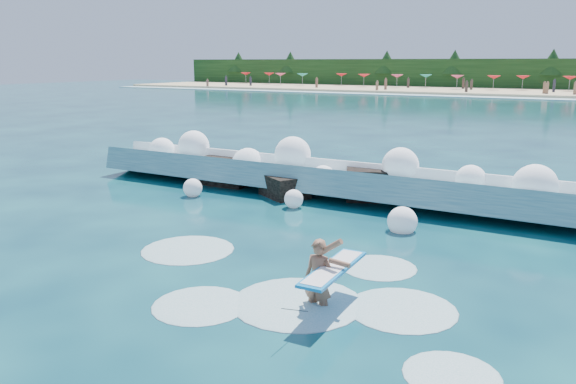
# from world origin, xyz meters

# --- Properties ---
(ground) EXTENTS (200.00, 200.00, 0.00)m
(ground) POSITION_xyz_m (0.00, 0.00, 0.00)
(ground) COLOR #072539
(ground) RESTS_ON ground
(beach) EXTENTS (140.00, 20.00, 0.40)m
(beach) POSITION_xyz_m (0.00, 78.00, 0.20)
(beach) COLOR tan
(beach) RESTS_ON ground
(wet_band) EXTENTS (140.00, 5.00, 0.08)m
(wet_band) POSITION_xyz_m (0.00, 67.00, 0.04)
(wet_band) COLOR silver
(wet_band) RESTS_ON ground
(treeline) EXTENTS (140.00, 4.00, 5.00)m
(treeline) POSITION_xyz_m (0.00, 88.00, 2.50)
(treeline) COLOR black
(treeline) RESTS_ON ground
(breaking_wave) EXTENTS (17.30, 2.73, 1.49)m
(breaking_wave) POSITION_xyz_m (-0.29, 6.89, 0.52)
(breaking_wave) COLOR teal
(breaking_wave) RESTS_ON ground
(rock_cluster) EXTENTS (7.84, 3.11, 1.22)m
(rock_cluster) POSITION_xyz_m (-1.23, 6.64, 0.39)
(rock_cluster) COLOR black
(rock_cluster) RESTS_ON ground
(surfer_with_board) EXTENTS (0.86, 2.79, 1.57)m
(surfer_with_board) POSITION_xyz_m (4.21, -1.47, 0.58)
(surfer_with_board) COLOR brown
(surfer_with_board) RESTS_ON ground
(wave_spray) EXTENTS (15.12, 4.27, 2.01)m
(wave_spray) POSITION_xyz_m (-0.27, 6.68, 1.00)
(wave_spray) COLOR white
(wave_spray) RESTS_ON ground
(surf_foam) EXTENTS (8.88, 5.33, 0.13)m
(surf_foam) POSITION_xyz_m (3.24, -1.04, 0.00)
(surf_foam) COLOR silver
(surf_foam) RESTS_ON ground
(beach_umbrellas) EXTENTS (110.62, 6.62, 0.50)m
(beach_umbrellas) POSITION_xyz_m (0.12, 80.45, 2.25)
(beach_umbrellas) COLOR red
(beach_umbrellas) RESTS_ON ground
(beachgoers) EXTENTS (89.01, 12.39, 1.93)m
(beachgoers) POSITION_xyz_m (3.43, 74.20, 1.11)
(beachgoers) COLOR #3F332D
(beachgoers) RESTS_ON ground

